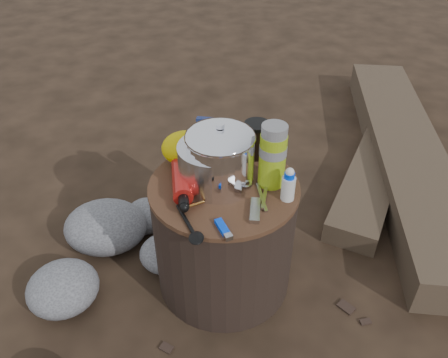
{
  "coord_description": "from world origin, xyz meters",
  "views": [
    {
      "loc": [
        -0.03,
        -1.16,
        1.36
      ],
      "look_at": [
        0.0,
        0.0,
        0.48
      ],
      "focal_mm": 36.11,
      "sensor_mm": 36.0,
      "label": 1
    }
  ],
  "objects_px": {
    "fuel_bottle": "(182,179)",
    "travel_mug": "(256,140)",
    "log_main": "(404,153)",
    "stump": "(224,235)",
    "camping_pot": "(220,157)",
    "thermos": "(273,156)"
  },
  "relations": [
    {
      "from": "stump",
      "to": "travel_mug",
      "type": "height_order",
      "value": "travel_mug"
    },
    {
      "from": "fuel_bottle",
      "to": "travel_mug",
      "type": "height_order",
      "value": "travel_mug"
    },
    {
      "from": "fuel_bottle",
      "to": "travel_mug",
      "type": "relative_size",
      "value": 2.03
    },
    {
      "from": "stump",
      "to": "travel_mug",
      "type": "xyz_separation_m",
      "value": [
        0.12,
        0.17,
        0.29
      ]
    },
    {
      "from": "log_main",
      "to": "fuel_bottle",
      "type": "relative_size",
      "value": 7.19
    },
    {
      "from": "travel_mug",
      "to": "log_main",
      "type": "bearing_deg",
      "value": 33.78
    },
    {
      "from": "log_main",
      "to": "travel_mug",
      "type": "bearing_deg",
      "value": -138.4
    },
    {
      "from": "log_main",
      "to": "camping_pot",
      "type": "relative_size",
      "value": 8.73
    },
    {
      "from": "camping_pot",
      "to": "fuel_bottle",
      "type": "height_order",
      "value": "camping_pot"
    },
    {
      "from": "thermos",
      "to": "travel_mug",
      "type": "relative_size",
      "value": 1.67
    },
    {
      "from": "fuel_bottle",
      "to": "stump",
      "type": "bearing_deg",
      "value": -4.67
    },
    {
      "from": "stump",
      "to": "log_main",
      "type": "relative_size",
      "value": 0.26
    },
    {
      "from": "camping_pot",
      "to": "travel_mug",
      "type": "distance_m",
      "value": 0.21
    },
    {
      "from": "stump",
      "to": "camping_pot",
      "type": "height_order",
      "value": "camping_pot"
    },
    {
      "from": "log_main",
      "to": "fuel_bottle",
      "type": "xyz_separation_m",
      "value": [
        -1.08,
        -0.73,
        0.41
      ]
    },
    {
      "from": "stump",
      "to": "fuel_bottle",
      "type": "relative_size",
      "value": 1.9
    },
    {
      "from": "camping_pot",
      "to": "fuel_bottle",
      "type": "distance_m",
      "value": 0.15
    },
    {
      "from": "stump",
      "to": "thermos",
      "type": "distance_m",
      "value": 0.37
    },
    {
      "from": "camping_pot",
      "to": "thermos",
      "type": "height_order",
      "value": "same"
    },
    {
      "from": "log_main",
      "to": "travel_mug",
      "type": "distance_m",
      "value": 1.09
    },
    {
      "from": "fuel_bottle",
      "to": "travel_mug",
      "type": "distance_m",
      "value": 0.31
    },
    {
      "from": "fuel_bottle",
      "to": "travel_mug",
      "type": "bearing_deg",
      "value": 28.98
    }
  ]
}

